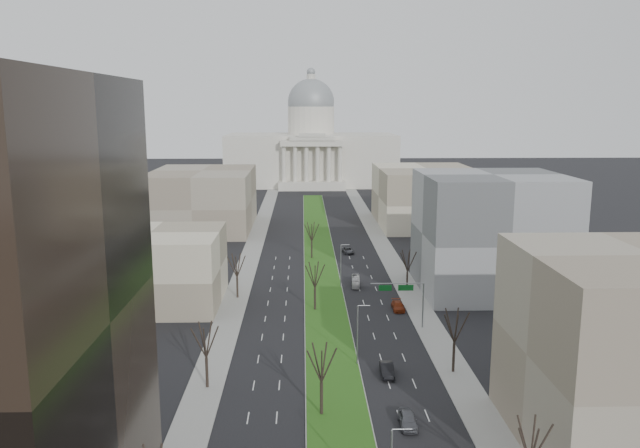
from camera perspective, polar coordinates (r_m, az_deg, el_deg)
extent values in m
plane|color=black|center=(155.64, -0.02, -3.17)|extent=(600.00, 600.00, 0.00)
cube|color=#999993|center=(154.65, -0.01, -3.23)|extent=(8.00, 222.00, 0.15)
cube|color=#225215|center=(154.63, -0.01, -3.20)|extent=(7.70, 221.70, 0.06)
cube|color=gray|center=(132.12, -7.37, -5.78)|extent=(5.00, 330.00, 0.15)
cube|color=gray|center=(133.22, 7.86, -5.65)|extent=(5.00, 330.00, 0.15)
cube|color=beige|center=(302.10, -0.81, 5.94)|extent=(80.00, 40.00, 24.00)
cube|color=beige|center=(280.28, -0.74, 3.50)|extent=(30.00, 6.00, 4.00)
cube|color=beige|center=(278.51, -0.75, 7.38)|extent=(28.00, 5.00, 2.50)
cube|color=beige|center=(278.40, -0.75, 7.79)|extent=(20.00, 5.00, 1.80)
cube|color=beige|center=(278.32, -0.75, 8.12)|extent=(12.00, 5.00, 1.60)
cylinder|color=beige|center=(301.11, -0.82, 9.35)|extent=(22.00, 22.00, 14.00)
sphere|color=gray|center=(301.02, -0.82, 11.06)|extent=(22.00, 22.00, 22.00)
cylinder|color=beige|center=(301.28, -0.83, 13.16)|extent=(4.00, 4.00, 4.00)
sphere|color=gray|center=(301.42, -0.83, 13.73)|extent=(4.00, 4.00, 4.00)
cylinder|color=beige|center=(279.29, -3.32, 5.52)|extent=(2.00, 2.00, 16.00)
cylinder|color=beige|center=(279.18, -2.29, 5.53)|extent=(2.00, 2.00, 16.00)
cylinder|color=beige|center=(279.17, -1.26, 5.54)|extent=(2.00, 2.00, 16.00)
cylinder|color=beige|center=(279.24, -0.23, 5.54)|extent=(2.00, 2.00, 16.00)
cylinder|color=beige|center=(279.40, 0.80, 5.54)|extent=(2.00, 2.00, 16.00)
cylinder|color=beige|center=(279.66, 1.83, 5.54)|extent=(2.00, 2.00, 16.00)
cube|color=gray|center=(123.36, -15.10, -3.93)|extent=(26.00, 22.00, 14.00)
cube|color=slate|center=(131.28, 15.33, -0.82)|extent=(28.00, 26.00, 24.00)
cube|color=gray|center=(195.56, -10.66, 2.21)|extent=(30.00, 40.00, 18.00)
cube|color=gray|center=(201.89, 9.61, 2.51)|extent=(30.00, 40.00, 18.00)
cylinder|color=black|center=(87.53, -10.30, -13.24)|extent=(0.40, 0.40, 4.32)
cylinder|color=black|center=(124.83, -7.57, -5.79)|extent=(0.40, 0.40, 4.22)
cylinder|color=black|center=(92.69, 12.12, -11.87)|extent=(0.40, 0.40, 4.42)
cylinder|color=black|center=(129.79, 7.97, -5.20)|extent=(0.40, 0.40, 4.03)
cylinder|color=black|center=(79.35, 0.14, -15.69)|extent=(0.40, 0.40, 4.32)
cylinder|color=black|center=(116.51, -0.46, -6.89)|extent=(0.40, 0.40, 4.32)
cylinder|color=black|center=(155.09, -0.76, -2.40)|extent=(0.40, 0.40, 4.32)
cylinder|color=gray|center=(59.04, 7.51, -18.10)|extent=(1.80, 0.12, 0.12)
cylinder|color=gray|center=(92.45, 3.44, -10.17)|extent=(0.20, 0.20, 9.00)
cylinder|color=gray|center=(90.99, 4.04, -7.45)|extent=(1.80, 0.12, 0.12)
cylinder|color=gray|center=(130.49, 1.91, -3.88)|extent=(0.20, 0.20, 9.00)
cylinder|color=gray|center=(129.46, 2.32, -1.91)|extent=(1.80, 0.12, 0.12)
cylinder|color=gray|center=(108.34, 9.39, -7.39)|extent=(0.24, 0.24, 8.00)
cylinder|color=gray|center=(106.41, 7.07, -5.41)|extent=(9.00, 0.18, 0.18)
cube|color=#0C591E|center=(106.94, 7.85, -5.79)|extent=(2.60, 0.08, 1.00)
cube|color=#0C591E|center=(106.43, 5.98, -5.83)|extent=(2.20, 0.08, 1.00)
imported|color=#4E4F56|center=(78.32, 8.01, -17.27)|extent=(2.05, 4.93, 1.67)
imported|color=black|center=(90.81, 6.15, -13.11)|extent=(1.90, 5.16, 1.69)
imported|color=maroon|center=(118.11, 7.14, -7.44)|extent=(2.17, 5.25, 1.52)
imported|color=#44454B|center=(161.20, 2.56, -2.42)|extent=(3.13, 5.51, 1.45)
imported|color=silver|center=(132.47, 3.29, -5.26)|extent=(2.10, 6.88, 1.89)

